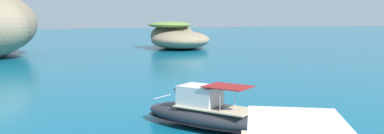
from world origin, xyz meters
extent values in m
ellipsoid|color=#84755B|center=(13.97, 61.34, 2.21)|extent=(6.13, 6.39, 4.42)
ellipsoid|color=#84755B|center=(13.75, 57.93, 1.57)|extent=(13.92, 14.60, 3.14)
ellipsoid|color=#84755B|center=(15.82, 60.47, 1.44)|extent=(8.27, 8.77, 2.89)
ellipsoid|color=#756651|center=(13.54, 61.84, 2.15)|extent=(10.87, 10.94, 4.30)
ellipsoid|color=olive|center=(12.51, 60.11, 4.11)|extent=(7.43, 6.75, 1.14)
ellipsoid|color=#2D2D33|center=(-0.52, 11.37, 0.58)|extent=(5.62, 6.68, 1.15)
ellipsoid|color=black|center=(-0.52, 11.37, 0.32)|extent=(5.73, 6.82, 0.14)
cube|color=#C6B793|center=(-0.22, 10.96, 1.07)|extent=(3.58, 4.03, 0.06)
cube|color=silver|center=(-0.72, 11.64, 1.57)|extent=(2.26, 2.37, 0.95)
cube|color=#2D4756|center=(-1.28, 12.43, 1.66)|extent=(1.20, 0.96, 0.51)
cylinder|color=silver|center=(-2.07, 13.51, 1.25)|extent=(1.17, 0.86, 0.04)
cube|color=maroon|center=(0.18, 10.41, 2.15)|extent=(2.48, 2.58, 0.04)
cylinder|color=silver|center=(-0.40, 9.99, 1.61)|extent=(0.03, 0.03, 1.08)
cylinder|color=silver|center=(0.75, 10.83, 1.61)|extent=(0.03, 0.03, 1.08)
camera|label=1|loc=(-7.53, -5.83, 5.29)|focal=36.94mm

